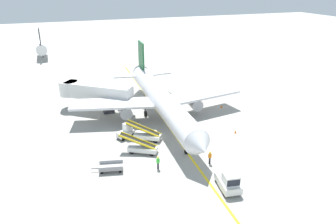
{
  "coord_description": "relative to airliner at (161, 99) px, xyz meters",
  "views": [
    {
      "loc": [
        -15.57,
        -34.54,
        21.04
      ],
      "look_at": [
        -0.39,
        7.04,
        2.5
      ],
      "focal_mm": 33.95,
      "sensor_mm": 36.0,
      "label": 1
    }
  ],
  "objects": [
    {
      "name": "taxi_line_yellow",
      "position": [
        -0.03,
        -5.58,
        -3.41
      ],
      "size": [
        4.33,
        79.91,
        0.01
      ],
      "primitive_type": "cube",
      "rotation": [
        0.0,
        0.0,
        -0.05
      ],
      "color": "yellow",
      "rests_on": "ground"
    },
    {
      "name": "pushback_tug",
      "position": [
        0.7,
        -20.58,
        -2.42
      ],
      "size": [
        2.43,
        3.85,
        2.2
      ],
      "color": "silver",
      "rests_on": "ground"
    },
    {
      "name": "ground_crew_marshaller",
      "position": [
        -5.17,
        -14.16,
        -2.51
      ],
      "size": [
        0.36,
        0.24,
        1.7
      ],
      "color": "#26262D",
      "rests_on": "ground"
    },
    {
      "name": "safety_cone_wingtip_left",
      "position": [
        3.3,
        1.78,
        -3.2
      ],
      "size": [
        0.36,
        0.36,
        0.44
      ],
      "primitive_type": "cone",
      "color": "orange",
      "rests_on": "ground"
    },
    {
      "name": "baggage_tug_near_wing",
      "position": [
        -6.83,
        -4.74,
        -2.49
      ],
      "size": [
        2.72,
        2.15,
        2.1
      ],
      "color": "silver",
      "rests_on": "ground"
    },
    {
      "name": "ground_plane",
      "position": [
        0.36,
        -10.58,
        -3.42
      ],
      "size": [
        300.0,
        300.0,
        0.0
      ],
      "primitive_type": "plane",
      "color": "#9E9B93"
    },
    {
      "name": "baggage_cart_loaded",
      "position": [
        -10.53,
        -12.57,
        -2.95
      ],
      "size": [
        3.84,
        2.15,
        0.94
      ],
      "color": "#A5A5A8",
      "rests_on": "ground"
    },
    {
      "name": "belt_loader_aft_hold",
      "position": [
        -4.27,
        -6.43,
        -2.64
      ],
      "size": [
        4.82,
        3.87,
        2.59
      ],
      "color": "silver",
      "rests_on": "ground"
    },
    {
      "name": "belt_loader_forward_hold",
      "position": [
        -5.92,
        -9.7,
        -2.64
      ],
      "size": [
        4.93,
        3.64,
        2.59
      ],
      "color": "silver",
      "rests_on": "ground"
    },
    {
      "name": "ground_crew_wing_walker",
      "position": [
        1.16,
        -15.24,
        -2.51
      ],
      "size": [
        0.36,
        0.24,
        1.7
      ],
      "color": "#26262D",
      "rests_on": "ground"
    },
    {
      "name": "distant_aircraft_far_left",
      "position": [
        -18.04,
        52.82,
        -0.2
      ],
      "size": [
        3.0,
        10.1,
        8.8
      ],
      "color": "silver",
      "rests_on": "ground"
    },
    {
      "name": "safety_cone_nose_right",
      "position": [
        2.88,
        -0.42,
        -3.2
      ],
      "size": [
        0.36,
        0.36,
        0.44
      ],
      "primitive_type": "cone",
      "color": "orange",
      "rests_on": "ground"
    },
    {
      "name": "safety_cone_nose_left",
      "position": [
        11.65,
        0.74,
        -3.2
      ],
      "size": [
        0.36,
        0.36,
        0.44
      ],
      "primitive_type": "cone",
      "color": "orange",
      "rests_on": "ground"
    },
    {
      "name": "safety_cone_wingtip_right",
      "position": [
        8.62,
        -8.96,
        -3.2
      ],
      "size": [
        0.36,
        0.36,
        0.44
      ],
      "primitive_type": "cone",
      "color": "orange",
      "rests_on": "ground"
    },
    {
      "name": "airliner",
      "position": [
        0.0,
        0.0,
        0.0
      ],
      "size": [
        28.57,
        35.32,
        10.1
      ],
      "color": "silver",
      "rests_on": "ground"
    },
    {
      "name": "jet_bridge",
      "position": [
        -10.02,
        7.3,
        0.12
      ],
      "size": [
        11.61,
        9.85,
        4.85
      ],
      "color": "silver",
      "rests_on": "ground"
    }
  ]
}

